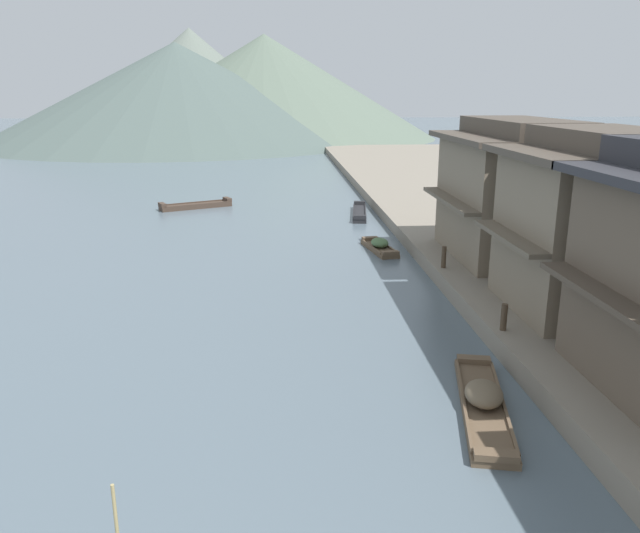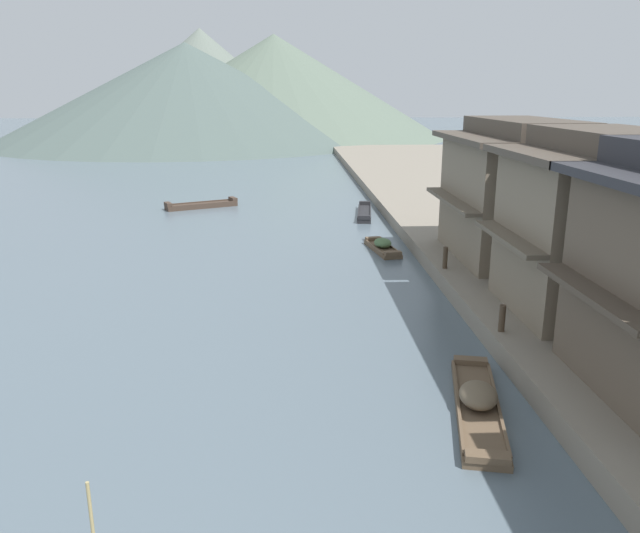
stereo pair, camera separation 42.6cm
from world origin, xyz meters
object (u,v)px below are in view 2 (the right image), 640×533
object	(u,v)px
boat_moored_third	(478,403)
boat_moored_second	(383,246)
boat_midriver_drifting	(364,213)
mooring_post_dock_far	(445,258)
boat_moored_nearest	(202,205)
house_waterfront_narrow	(519,191)
mooring_post_dock_mid	(502,318)
house_waterfront_tall	(602,225)

from	to	relation	value
boat_moored_third	boat_moored_second	bearing A→B (deg)	89.87
boat_midriver_drifting	boat_moored_second	bearing A→B (deg)	-91.30
boat_moored_second	boat_moored_third	xyz separation A→B (m)	(-0.04, -16.69, -0.01)
boat_moored_second	mooring_post_dock_far	world-z (taller)	mooring_post_dock_far
boat_moored_nearest	boat_midriver_drifting	world-z (taller)	boat_moored_nearest
house_waterfront_narrow	boat_moored_second	bearing A→B (deg)	144.27
boat_moored_nearest	mooring_post_dock_mid	bearing A→B (deg)	-63.76
house_waterfront_narrow	boat_moored_nearest	bearing A→B (deg)	134.17
boat_midriver_drifting	house_waterfront_tall	bearing A→B (deg)	-75.63
boat_moored_second	house_waterfront_tall	xyz separation A→B (m)	(5.54, -11.23, 3.45)
boat_moored_nearest	mooring_post_dock_far	distance (m)	22.79
boat_moored_third	mooring_post_dock_far	distance (m)	11.12
boat_moored_nearest	mooring_post_dock_far	xyz separation A→B (m)	(12.83, -18.81, 0.98)
boat_moored_third	mooring_post_dock_mid	world-z (taller)	mooring_post_dock_mid
boat_moored_third	mooring_post_dock_mid	xyz separation A→B (m)	(1.83, 3.72, 0.89)
boat_moored_nearest	boat_moored_third	xyz separation A→B (m)	(10.99, -29.74, 0.06)
boat_moored_nearest	boat_moored_third	distance (m)	31.71
boat_midriver_drifting	mooring_post_dock_far	distance (m)	15.44
mooring_post_dock_mid	mooring_post_dock_far	distance (m)	7.22
boat_midriver_drifting	house_waterfront_narrow	bearing A→B (deg)	-68.80
boat_moored_nearest	mooring_post_dock_far	world-z (taller)	mooring_post_dock_far
boat_moored_third	boat_midriver_drifting	size ratio (longest dim) A/B	0.99
boat_moored_second	house_waterfront_narrow	size ratio (longest dim) A/B	0.47
boat_midriver_drifting	mooring_post_dock_mid	distance (m)	22.62
boat_midriver_drifting	mooring_post_dock_far	xyz separation A→B (m)	(1.58, -15.33, 0.99)
mooring_post_dock_far	boat_moored_nearest	bearing A→B (deg)	124.29
mooring_post_dock_mid	mooring_post_dock_far	world-z (taller)	mooring_post_dock_far
boat_moored_third	mooring_post_dock_far	xyz separation A→B (m)	(1.83, 10.93, 0.92)
boat_moored_nearest	mooring_post_dock_far	bearing A→B (deg)	-55.71
boat_moored_second	boat_moored_nearest	bearing A→B (deg)	130.22
house_waterfront_tall	boat_moored_nearest	bearing A→B (deg)	124.32
boat_moored_second	mooring_post_dock_mid	size ratio (longest dim) A/B	4.23
mooring_post_dock_mid	house_waterfront_tall	bearing A→B (deg)	24.93
boat_moored_third	mooring_post_dock_mid	bearing A→B (deg)	63.77
boat_moored_nearest	boat_moored_second	world-z (taller)	boat_moored_second
boat_moored_second	house_waterfront_narrow	xyz separation A→B (m)	(5.45, -3.92, 3.44)
house_waterfront_narrow	mooring_post_dock_mid	size ratio (longest dim) A/B	9.05
mooring_post_dock_mid	mooring_post_dock_far	size ratio (longest dim) A/B	0.92
house_waterfront_narrow	mooring_post_dock_mid	xyz separation A→B (m)	(-3.65, -9.06, -2.56)
boat_moored_nearest	house_waterfront_narrow	size ratio (longest dim) A/B	0.64
boat_moored_second	mooring_post_dock_far	size ratio (longest dim) A/B	3.90
house_waterfront_tall	mooring_post_dock_mid	size ratio (longest dim) A/B	7.80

